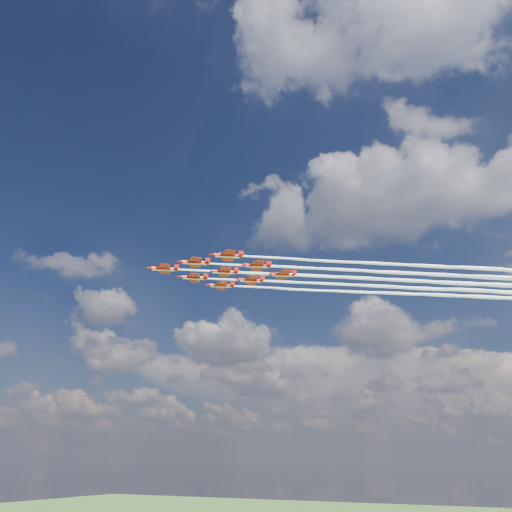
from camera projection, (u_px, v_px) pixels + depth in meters
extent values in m
cylinder|color=red|center=(164.00, 269.00, 156.96)|extent=(6.87, 5.19, 1.05)
cone|color=red|center=(148.00, 268.00, 156.35)|extent=(2.16, 1.94, 1.05)
cone|color=red|center=(178.00, 270.00, 157.53)|extent=(1.72, 1.59, 0.95)
ellipsoid|color=black|center=(158.00, 267.00, 156.88)|extent=(2.12, 1.84, 0.68)
cube|color=red|center=(165.00, 269.00, 157.00)|extent=(7.48, 8.94, 0.13)
cube|color=red|center=(176.00, 269.00, 157.44)|extent=(3.04, 3.58, 0.11)
cube|color=red|center=(177.00, 267.00, 157.79)|extent=(1.33, 0.97, 1.71)
cube|color=silver|center=(164.00, 270.00, 156.78)|extent=(6.37, 4.76, 0.11)
cylinder|color=red|center=(195.00, 262.00, 151.86)|extent=(6.87, 5.19, 1.05)
cone|color=red|center=(179.00, 262.00, 151.25)|extent=(2.16, 1.94, 1.05)
cone|color=red|center=(209.00, 263.00, 152.43)|extent=(1.72, 1.59, 0.95)
ellipsoid|color=black|center=(188.00, 261.00, 151.78)|extent=(2.12, 1.84, 0.68)
cube|color=red|center=(196.00, 263.00, 151.90)|extent=(7.48, 8.94, 0.13)
cube|color=red|center=(207.00, 263.00, 152.34)|extent=(3.04, 3.58, 0.11)
cube|color=red|center=(208.00, 260.00, 152.69)|extent=(1.33, 0.97, 1.71)
cube|color=silver|center=(195.00, 264.00, 151.68)|extent=(6.37, 4.76, 0.11)
cylinder|color=red|center=(194.00, 278.00, 164.48)|extent=(6.87, 5.19, 1.05)
cone|color=red|center=(179.00, 277.00, 163.87)|extent=(2.16, 1.94, 1.05)
cone|color=red|center=(207.00, 278.00, 165.05)|extent=(1.72, 1.59, 0.95)
ellipsoid|color=black|center=(188.00, 276.00, 164.40)|extent=(2.12, 1.84, 0.68)
cube|color=red|center=(195.00, 278.00, 164.52)|extent=(7.48, 8.94, 0.13)
cube|color=red|center=(205.00, 278.00, 164.96)|extent=(3.04, 3.58, 0.11)
cube|color=red|center=(206.00, 276.00, 165.31)|extent=(1.33, 0.97, 1.71)
cube|color=silver|center=(193.00, 279.00, 164.30)|extent=(6.37, 4.76, 0.11)
cylinder|color=red|center=(228.00, 256.00, 146.76)|extent=(6.87, 5.19, 1.05)
cone|color=red|center=(211.00, 255.00, 146.15)|extent=(2.16, 1.94, 1.05)
cone|color=red|center=(243.00, 256.00, 147.32)|extent=(1.72, 1.59, 0.95)
ellipsoid|color=black|center=(221.00, 254.00, 146.68)|extent=(2.12, 1.84, 0.68)
cube|color=red|center=(229.00, 256.00, 146.80)|extent=(7.48, 8.94, 0.13)
cube|color=red|center=(240.00, 256.00, 147.24)|extent=(3.04, 3.58, 0.11)
cube|color=red|center=(241.00, 254.00, 147.59)|extent=(1.33, 0.97, 1.71)
cube|color=silver|center=(228.00, 257.00, 146.57)|extent=(6.37, 4.76, 0.11)
cylinder|color=red|center=(224.00, 272.00, 159.38)|extent=(6.87, 5.19, 1.05)
cone|color=red|center=(209.00, 271.00, 158.77)|extent=(2.16, 1.94, 1.05)
cone|color=red|center=(238.00, 272.00, 159.95)|extent=(1.72, 1.59, 0.95)
ellipsoid|color=black|center=(218.00, 270.00, 159.30)|extent=(2.12, 1.84, 0.68)
cube|color=red|center=(225.00, 272.00, 159.42)|extent=(7.48, 8.94, 0.13)
cube|color=red|center=(236.00, 272.00, 159.86)|extent=(3.04, 3.58, 0.11)
cube|color=red|center=(236.00, 270.00, 160.21)|extent=(1.33, 0.97, 1.71)
cube|color=silver|center=(224.00, 273.00, 159.20)|extent=(6.37, 4.76, 0.11)
cylinder|color=red|center=(221.00, 286.00, 172.00)|extent=(6.87, 5.19, 1.05)
cone|color=red|center=(207.00, 285.00, 171.40)|extent=(2.16, 1.94, 1.05)
cone|color=red|center=(234.00, 286.00, 172.57)|extent=(1.72, 1.59, 0.95)
ellipsoid|color=black|center=(215.00, 284.00, 171.92)|extent=(2.12, 1.84, 0.68)
cube|color=red|center=(222.00, 286.00, 172.04)|extent=(7.48, 8.94, 0.13)
cube|color=red|center=(232.00, 286.00, 172.49)|extent=(3.04, 3.58, 0.11)
cube|color=red|center=(232.00, 284.00, 172.84)|extent=(1.33, 0.97, 1.71)
cube|color=silver|center=(221.00, 287.00, 171.82)|extent=(6.37, 4.76, 0.11)
cylinder|color=red|center=(256.00, 266.00, 154.28)|extent=(6.87, 5.19, 1.05)
cone|color=red|center=(241.00, 265.00, 153.67)|extent=(2.16, 1.94, 1.05)
cone|color=red|center=(271.00, 266.00, 154.85)|extent=(1.72, 1.59, 0.95)
ellipsoid|color=black|center=(250.00, 264.00, 154.20)|extent=(2.12, 1.84, 0.68)
cube|color=red|center=(258.00, 266.00, 154.32)|extent=(7.48, 8.94, 0.13)
cube|color=red|center=(268.00, 266.00, 154.76)|extent=(3.04, 3.58, 0.11)
cube|color=red|center=(269.00, 264.00, 155.11)|extent=(1.33, 0.97, 1.71)
cube|color=silver|center=(256.00, 267.00, 154.10)|extent=(6.37, 4.76, 0.11)
cylinder|color=red|center=(251.00, 280.00, 166.90)|extent=(6.87, 5.19, 1.05)
cone|color=red|center=(237.00, 280.00, 166.29)|extent=(2.16, 1.94, 1.05)
cone|color=red|center=(264.00, 281.00, 167.47)|extent=(1.72, 1.59, 0.95)
ellipsoid|color=black|center=(245.00, 279.00, 166.82)|extent=(2.12, 1.84, 0.68)
cube|color=red|center=(252.00, 280.00, 166.94)|extent=(7.48, 8.94, 0.13)
cube|color=red|center=(262.00, 281.00, 167.38)|extent=(3.04, 3.58, 0.11)
cube|color=red|center=(262.00, 278.00, 167.73)|extent=(1.33, 0.97, 1.71)
cube|color=silver|center=(251.00, 282.00, 166.72)|extent=(6.37, 4.76, 0.11)
cylinder|color=red|center=(282.00, 275.00, 161.80)|extent=(6.87, 5.19, 1.05)
cone|color=red|center=(268.00, 274.00, 161.19)|extent=(2.16, 1.94, 1.05)
cone|color=red|center=(296.00, 275.00, 162.37)|extent=(1.72, 1.59, 0.95)
ellipsoid|color=black|center=(277.00, 273.00, 161.72)|extent=(2.12, 1.84, 0.68)
cube|color=red|center=(284.00, 275.00, 161.84)|extent=(7.48, 8.94, 0.13)
cube|color=red|center=(294.00, 275.00, 162.28)|extent=(3.04, 3.58, 0.11)
cube|color=red|center=(294.00, 273.00, 162.63)|extent=(1.33, 0.97, 1.71)
cube|color=silver|center=(282.00, 276.00, 161.62)|extent=(6.37, 4.76, 0.11)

